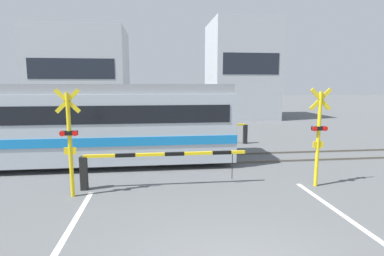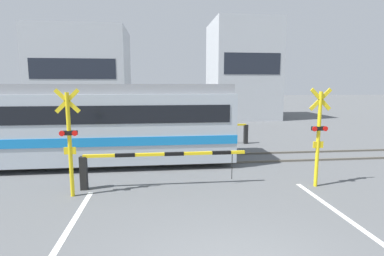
{
  "view_description": "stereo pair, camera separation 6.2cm",
  "coord_description": "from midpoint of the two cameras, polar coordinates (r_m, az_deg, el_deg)",
  "views": [
    {
      "loc": [
        -1.27,
        -3.94,
        3.15
      ],
      "look_at": [
        0.0,
        6.5,
        1.6
      ],
      "focal_mm": 28.0,
      "sensor_mm": 36.0,
      "label": 1
    },
    {
      "loc": [
        -1.21,
        -3.95,
        3.15
      ],
      "look_at": [
        0.0,
        6.5,
        1.6
      ],
      "focal_mm": 28.0,
      "sensor_mm": 36.0,
      "label": 2
    }
  ],
  "objects": [
    {
      "name": "rail_track_near",
      "position": [
        11.88,
        -0.71,
        -6.81
      ],
      "size": [
        50.0,
        0.1,
        0.08
      ],
      "color": "#5B564C",
      "rests_on": "ground_plane"
    },
    {
      "name": "rail_track_far",
      "position": [
        13.26,
        -1.38,
        -5.19
      ],
      "size": [
        50.0,
        0.1,
        0.08
      ],
      "color": "#5B564C",
      "rests_on": "ground_plane"
    },
    {
      "name": "commuter_train",
      "position": [
        12.95,
        -26.49,
        1.01
      ],
      "size": [
        14.6,
        3.03,
        3.15
      ],
      "color": "#ADB7C1",
      "rests_on": "ground_plane"
    },
    {
      "name": "crossing_barrier_near",
      "position": [
        9.29,
        -10.94,
        -6.34
      ],
      "size": [
        5.04,
        0.2,
        1.08
      ],
      "color": "black",
      "rests_on": "ground_plane"
    },
    {
      "name": "crossing_barrier_far",
      "position": [
        15.75,
        4.7,
        -0.2
      ],
      "size": [
        5.04,
        0.2,
        1.08
      ],
      "color": "black",
      "rests_on": "ground_plane"
    },
    {
      "name": "crossing_signal_left",
      "position": [
        8.91,
        -22.47,
        -1.81
      ],
      "size": [
        0.68,
        0.15,
        3.03
      ],
      "color": "yellow",
      "rests_on": "ground_plane"
    },
    {
      "name": "crossing_signal_right",
      "position": [
        9.87,
        22.8,
        -0.89
      ],
      "size": [
        0.68,
        0.15,
        3.03
      ],
      "color": "yellow",
      "rests_on": "ground_plane"
    },
    {
      "name": "building_left_of_street",
      "position": [
        28.31,
        -20.35,
        9.44
      ],
      "size": [
        7.76,
        6.29,
        7.87
      ],
      "color": "#B2B7BC",
      "rests_on": "ground_plane"
    },
    {
      "name": "building_right_of_street",
      "position": [
        28.69,
        9.16,
        10.72
      ],
      "size": [
        5.69,
        6.29,
        8.77
      ],
      "color": "#B2B7BC",
      "rests_on": "ground_plane"
    }
  ]
}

